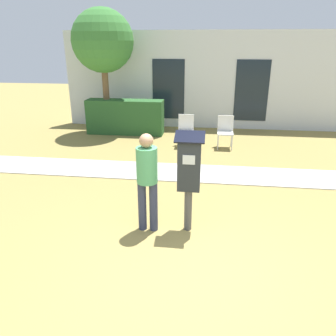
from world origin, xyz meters
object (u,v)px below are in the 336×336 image
Objects in this scene: parking_meter at (189,170)px; person_standing at (147,176)px; outdoor_chair_left at (186,128)px; outdoor_chair_middle at (225,129)px.

parking_meter is 1.01× the size of person_standing.
outdoor_chair_left is at bearing 95.00° from parking_meter.
parking_meter reaches higher than outdoor_chair_left.
outdoor_chair_middle is at bearing 59.01° from person_standing.
outdoor_chair_left is at bearing -178.17° from outdoor_chair_middle.
outdoor_chair_middle is (0.72, 4.55, -0.49)m from parking_meter.
outdoor_chair_middle is at bearing -23.67° from outdoor_chair_left.
person_standing is (-0.63, -0.08, -0.09)m from parking_meter.
person_standing is 1.76× the size of outdoor_chair_left.
outdoor_chair_middle is (1.35, 4.63, -0.40)m from person_standing.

